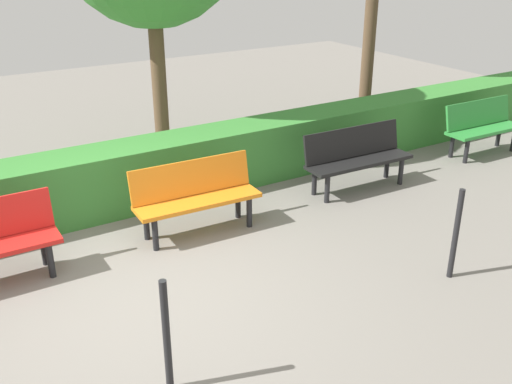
# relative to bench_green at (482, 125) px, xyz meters

# --- Properties ---
(ground_plane) EXTENTS (22.62, 22.62, 0.00)m
(ground_plane) POSITION_rel_bench_green_xyz_m (6.31, 0.98, -0.48)
(ground_plane) COLOR gray
(bench_green) EXTENTS (1.43, 0.51, 0.86)m
(bench_green) POSITION_rel_bench_green_xyz_m (0.00, 0.00, 0.00)
(bench_green) COLOR #2D8C38
(bench_green) RESTS_ON ground_plane
(bench_black) EXTENTS (1.62, 0.52, 0.86)m
(bench_black) POSITION_rel_bench_green_xyz_m (2.71, 0.05, 0.00)
(bench_black) COLOR black
(bench_black) RESTS_ON ground_plane
(bench_orange) EXTENTS (1.53, 0.52, 0.86)m
(bench_orange) POSITION_rel_bench_green_xyz_m (5.22, 0.07, 0.00)
(bench_orange) COLOR orange
(bench_orange) RESTS_ON ground_plane
(hedge_row) EXTENTS (18.62, 0.70, 0.84)m
(hedge_row) POSITION_rel_bench_green_xyz_m (5.16, -1.02, -0.06)
(hedge_row) COLOR #387F33
(hedge_row) RESTS_ON ground_plane
(railing_post_mid) EXTENTS (0.06, 0.06, 1.00)m
(railing_post_mid) POSITION_rel_bench_green_xyz_m (3.42, 2.42, 0.02)
(railing_post_mid) COLOR black
(railing_post_mid) RESTS_ON ground_plane
(railing_post_far) EXTENTS (0.06, 0.06, 1.00)m
(railing_post_far) POSITION_rel_bench_green_xyz_m (6.61, 2.42, 0.02)
(railing_post_far) COLOR black
(railing_post_far) RESTS_ON ground_plane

